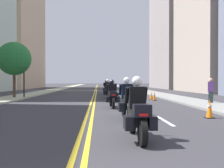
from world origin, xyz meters
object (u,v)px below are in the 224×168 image
object	(u,v)px
motorcycle_0	(138,114)
traffic_cone_2	(151,95)
motorcycle_6	(106,88)
traffic_cone_1	(210,109)
motorcycle_4	(108,91)
motorcycle_1	(127,102)
motorcycle_5	(108,89)
motorcycle_2	(112,96)
traffic_cone_0	(154,96)
traffic_light_near	(24,64)
street_tree_0	(14,59)
motorcycle_3	(113,93)
pedestrian_0	(211,91)

from	to	relation	value
motorcycle_0	traffic_cone_2	size ratio (longest dim) A/B	3.33
motorcycle_6	traffic_cone_1	distance (m)	20.52
motorcycle_0	motorcycle_4	size ratio (longest dim) A/B	0.93
motorcycle_1	motorcycle_5	world-z (taller)	motorcycle_1
motorcycle_2	traffic_cone_0	size ratio (longest dim) A/B	3.04
motorcycle_5	traffic_cone_2	world-z (taller)	motorcycle_5
traffic_cone_2	motorcycle_6	bearing A→B (deg)	110.56
motorcycle_2	traffic_cone_2	size ratio (longest dim) A/B	3.28
motorcycle_2	traffic_light_near	size ratio (longest dim) A/B	0.48
traffic_light_near	street_tree_0	world-z (taller)	street_tree_0
motorcycle_0	motorcycle_3	world-z (taller)	motorcycle_0
street_tree_0	traffic_cone_2	bearing A→B (deg)	-6.84
traffic_cone_0	traffic_cone_2	size ratio (longest dim) A/B	1.08
traffic_cone_0	street_tree_0	world-z (taller)	street_tree_0
motorcycle_4	motorcycle_6	bearing A→B (deg)	88.65
motorcycle_3	traffic_light_near	size ratio (longest dim) A/B	0.52
motorcycle_1	street_tree_0	distance (m)	15.19
traffic_cone_0	traffic_cone_1	distance (m)	9.29
motorcycle_3	motorcycle_5	world-z (taller)	motorcycle_5
motorcycle_1	traffic_cone_2	distance (m)	11.47
motorcycle_4	pedestrian_0	bearing A→B (deg)	-44.11
motorcycle_0	pedestrian_0	world-z (taller)	pedestrian_0
motorcycle_3	motorcycle_6	bearing A→B (deg)	90.76
motorcycle_3	traffic_light_near	world-z (taller)	traffic_light_near
motorcycle_3	street_tree_0	bearing A→B (deg)	155.09
motorcycle_5	traffic_cone_2	size ratio (longest dim) A/B	3.58
motorcycle_4	motorcycle_5	size ratio (longest dim) A/B	1.00
motorcycle_2	traffic_light_near	world-z (taller)	traffic_light_near
traffic_cone_0	traffic_cone_2	distance (m)	1.59
motorcycle_1	pedestrian_0	xyz separation A→B (m)	(6.08, 5.94, 0.20)
motorcycle_0	motorcycle_5	size ratio (longest dim) A/B	0.93
motorcycle_4	traffic_cone_1	bearing A→B (deg)	-73.49
traffic_cone_0	motorcycle_5	bearing A→B (deg)	117.65
traffic_cone_0	motorcycle_2	bearing A→B (deg)	-125.06
motorcycle_5	traffic_cone_0	size ratio (longest dim) A/B	3.32
motorcycle_2	motorcycle_5	distance (m)	11.43
traffic_light_near	street_tree_0	size ratio (longest dim) A/B	0.90
traffic_cone_1	street_tree_0	size ratio (longest dim) A/B	0.16
motorcycle_2	traffic_cone_0	xyz separation A→B (m)	(3.55, 5.06, -0.31)
motorcycle_0	traffic_cone_2	world-z (taller)	motorcycle_0
pedestrian_0	motorcycle_3	bearing A→B (deg)	3.49
motorcycle_2	traffic_cone_1	bearing A→B (deg)	-51.22
motorcycle_3	traffic_light_near	xyz separation A→B (m)	(-7.58, 4.23, 2.40)
motorcycle_5	street_tree_0	world-z (taller)	street_tree_0
motorcycle_1	traffic_cone_0	xyz separation A→B (m)	(3.21, 9.39, -0.33)
pedestrian_0	motorcycle_5	bearing A→B (deg)	-31.53
motorcycle_3	traffic_cone_1	size ratio (longest dim) A/B	2.93
traffic_cone_1	pedestrian_0	xyz separation A→B (m)	(2.72, 5.84, 0.49)
motorcycle_3	motorcycle_0	bearing A→B (deg)	-90.27
traffic_cone_0	traffic_cone_2	world-z (taller)	traffic_cone_0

